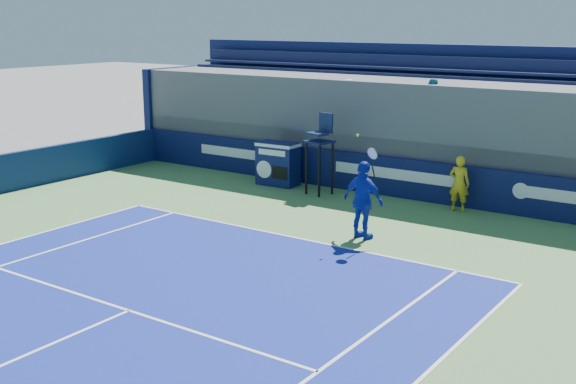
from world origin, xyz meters
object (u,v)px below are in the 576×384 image
Objects in this scene: umpire_chair at (320,145)px; tennis_player at (363,200)px; ball_person at (459,184)px; match_clock at (278,163)px.

tennis_player is (3.33, -3.30, -0.55)m from umpire_chair.
match_clock is at bearing -4.23° from ball_person.
ball_person is at bearing 76.64° from tennis_player.
tennis_player reaches higher than match_clock.
match_clock is (-6.00, -0.24, -0.05)m from ball_person.
ball_person is at bearing 2.26° from match_clock.
match_clock is at bearing 145.00° from tennis_player.
tennis_player reaches higher than ball_person.
tennis_player is at bearing 70.15° from ball_person.
match_clock is 0.56× the size of umpire_chair.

